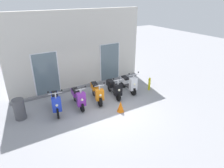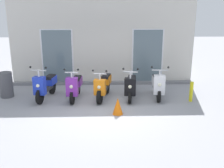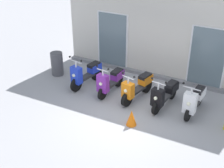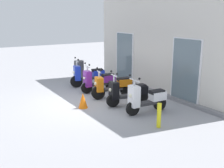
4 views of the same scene
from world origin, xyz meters
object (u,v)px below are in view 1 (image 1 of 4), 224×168
at_px(scooter_blue, 56,102).
at_px(trash_bin, 19,109).
at_px(traffic_cone, 121,106).
at_px(scooter_orange, 97,92).
at_px(scooter_black, 114,88).
at_px(scooter_white, 129,83).
at_px(curb_bollard, 149,84).
at_px(scooter_purple, 78,97).

relative_size(scooter_blue, trash_bin, 1.76).
bearing_deg(traffic_cone, scooter_orange, 106.61).
xyz_separation_m(scooter_black, scooter_white, (0.96, 0.04, 0.02)).
bearing_deg(curb_bollard, scooter_orange, 172.45).
distance_m(scooter_black, trash_bin, 4.51).
distance_m(scooter_purple, scooter_orange, 1.00).
distance_m(scooter_orange, traffic_cone, 1.54).
height_order(scooter_blue, curb_bollard, scooter_blue).
distance_m(scooter_blue, curb_bollard, 5.09).
xyz_separation_m(scooter_blue, traffic_cone, (2.47, -1.46, -0.25)).
bearing_deg(scooter_purple, curb_bollard, -4.90).
bearing_deg(scooter_blue, scooter_purple, -3.30).
bearing_deg(scooter_purple, scooter_white, 1.40).
relative_size(scooter_purple, curb_bollard, 2.20).
bearing_deg(scooter_purple, scooter_black, 0.98).
bearing_deg(scooter_orange, curb_bollard, -7.55).
height_order(traffic_cone, curb_bollard, curb_bollard).
height_order(scooter_black, trash_bin, scooter_black).
bearing_deg(trash_bin, scooter_black, -3.87).
relative_size(scooter_purple, scooter_white, 1.03).
bearing_deg(scooter_blue, scooter_orange, -0.11).
relative_size(scooter_white, trash_bin, 1.63).
xyz_separation_m(scooter_blue, scooter_purple, (1.04, -0.06, -0.02)).
xyz_separation_m(trash_bin, curb_bollard, (6.55, -0.68, -0.11)).
xyz_separation_m(scooter_black, trash_bin, (-4.50, 0.30, -0.00)).
relative_size(scooter_black, trash_bin, 1.73).
relative_size(trash_bin, curb_bollard, 1.31).
relative_size(scooter_purple, scooter_black, 0.97).
bearing_deg(scooter_black, curb_bollard, -10.49).
relative_size(scooter_black, curb_bollard, 2.27).
distance_m(scooter_blue, traffic_cone, 2.89).
relative_size(scooter_blue, curb_bollard, 2.31).
height_order(scooter_purple, scooter_black, scooter_black).
distance_m(scooter_black, curb_bollard, 2.09).
xyz_separation_m(scooter_blue, scooter_white, (3.98, 0.01, -0.02)).
bearing_deg(trash_bin, scooter_white, -2.79).
relative_size(traffic_cone, trash_bin, 0.57).
height_order(scooter_black, curb_bollard, scooter_black).
xyz_separation_m(scooter_blue, scooter_orange, (2.04, -0.00, -0.04)).
relative_size(scooter_blue, scooter_white, 1.08).
height_order(scooter_blue, scooter_black, scooter_blue).
bearing_deg(traffic_cone, scooter_black, 69.24).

